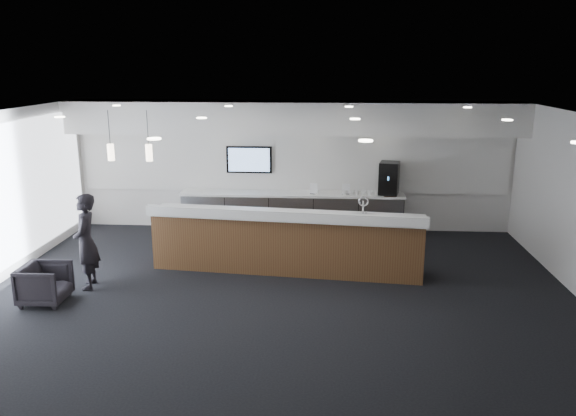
# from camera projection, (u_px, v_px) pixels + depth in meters

# --- Properties ---
(ground) EXTENTS (10.00, 10.00, 0.00)m
(ground) POSITION_uv_depth(u_px,v_px,m) (278.00, 295.00, 9.48)
(ground) COLOR black
(ground) RESTS_ON ground
(ceiling) EXTENTS (10.00, 8.00, 0.02)m
(ceiling) POSITION_uv_depth(u_px,v_px,m) (278.00, 116.00, 8.72)
(ceiling) COLOR black
(ceiling) RESTS_ON back_wall
(back_wall) EXTENTS (10.00, 0.02, 3.00)m
(back_wall) POSITION_uv_depth(u_px,v_px,m) (293.00, 166.00, 12.96)
(back_wall) COLOR silver
(back_wall) RESTS_ON ground
(soffit_bulkhead) EXTENTS (10.00, 0.90, 0.70)m
(soffit_bulkhead) POSITION_uv_depth(u_px,v_px,m) (292.00, 118.00, 12.24)
(soffit_bulkhead) COLOR silver
(soffit_bulkhead) RESTS_ON back_wall
(alcove_panel) EXTENTS (9.80, 0.06, 1.40)m
(alcove_panel) POSITION_uv_depth(u_px,v_px,m) (293.00, 162.00, 12.91)
(alcove_panel) COLOR silver
(alcove_panel) RESTS_ON back_wall
(back_credenza) EXTENTS (5.06, 0.66, 0.95)m
(back_credenza) POSITION_uv_depth(u_px,v_px,m) (292.00, 213.00, 12.87)
(back_credenza) COLOR gray
(back_credenza) RESTS_ON ground
(wall_tv) EXTENTS (1.05, 0.08, 0.62)m
(wall_tv) POSITION_uv_depth(u_px,v_px,m) (249.00, 160.00, 12.90)
(wall_tv) COLOR black
(wall_tv) RESTS_ON back_wall
(pendant_left) EXTENTS (0.12, 0.12, 0.30)m
(pendant_left) POSITION_uv_depth(u_px,v_px,m) (146.00, 154.00, 9.84)
(pendant_left) COLOR beige
(pendant_left) RESTS_ON ceiling
(pendant_right) EXTENTS (0.12, 0.12, 0.30)m
(pendant_right) POSITION_uv_depth(u_px,v_px,m) (107.00, 154.00, 9.89)
(pendant_right) COLOR beige
(pendant_right) RESTS_ON ceiling
(ceiling_can_lights) EXTENTS (7.00, 5.00, 0.02)m
(ceiling_can_lights) POSITION_uv_depth(u_px,v_px,m) (278.00, 118.00, 8.73)
(ceiling_can_lights) COLOR white
(ceiling_can_lights) RESTS_ON ceiling
(service_counter) EXTENTS (5.15, 1.35, 1.49)m
(service_counter) POSITION_uv_depth(u_px,v_px,m) (286.00, 241.00, 10.48)
(service_counter) COLOR #56331C
(service_counter) RESTS_ON ground
(coffee_machine) EXTENTS (0.51, 0.59, 0.73)m
(coffee_machine) POSITION_uv_depth(u_px,v_px,m) (389.00, 178.00, 12.51)
(coffee_machine) COLOR black
(coffee_machine) RESTS_ON back_credenza
(info_sign_left) EXTENTS (0.17, 0.07, 0.24)m
(info_sign_left) POSITION_uv_depth(u_px,v_px,m) (314.00, 189.00, 12.58)
(info_sign_left) COLOR white
(info_sign_left) RESTS_ON back_credenza
(info_sign_right) EXTENTS (0.18, 0.03, 0.24)m
(info_sign_right) POSITION_uv_depth(u_px,v_px,m) (346.00, 189.00, 12.56)
(info_sign_right) COLOR white
(info_sign_right) RESTS_ON back_credenza
(armchair) EXTENTS (0.73, 0.71, 0.65)m
(armchair) POSITION_uv_depth(u_px,v_px,m) (45.00, 284.00, 9.12)
(armchair) COLOR black
(armchair) RESTS_ON ground
(lounge_guest) EXTENTS (0.53, 0.68, 1.67)m
(lounge_guest) POSITION_uv_depth(u_px,v_px,m) (86.00, 242.00, 9.63)
(lounge_guest) COLOR black
(lounge_guest) RESTS_ON ground
(cup_0) EXTENTS (0.10, 0.10, 0.10)m
(cup_0) POSITION_uv_depth(u_px,v_px,m) (376.00, 193.00, 12.52)
(cup_0) COLOR white
(cup_0) RESTS_ON back_credenza
(cup_1) EXTENTS (0.14, 0.14, 0.10)m
(cup_1) POSITION_uv_depth(u_px,v_px,m) (370.00, 193.00, 12.53)
(cup_1) COLOR white
(cup_1) RESTS_ON back_credenza
(cup_2) EXTENTS (0.13, 0.13, 0.10)m
(cup_2) POSITION_uv_depth(u_px,v_px,m) (364.00, 193.00, 12.54)
(cup_2) COLOR white
(cup_2) RESTS_ON back_credenza
(cup_3) EXTENTS (0.13, 0.13, 0.10)m
(cup_3) POSITION_uv_depth(u_px,v_px,m) (357.00, 192.00, 12.55)
(cup_3) COLOR white
(cup_3) RESTS_ON back_credenza
(cup_4) EXTENTS (0.14, 0.14, 0.10)m
(cup_4) POSITION_uv_depth(u_px,v_px,m) (351.00, 192.00, 12.56)
(cup_4) COLOR white
(cup_4) RESTS_ON back_credenza
(cup_5) EXTENTS (0.11, 0.11, 0.10)m
(cup_5) POSITION_uv_depth(u_px,v_px,m) (345.00, 192.00, 12.57)
(cup_5) COLOR white
(cup_5) RESTS_ON back_credenza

